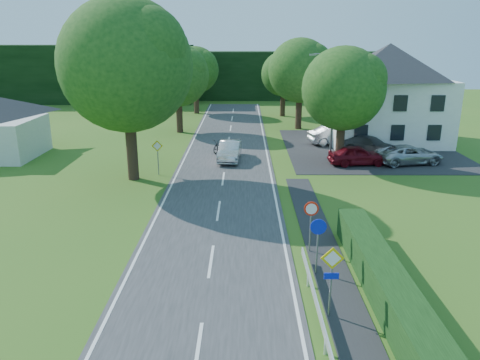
{
  "coord_description": "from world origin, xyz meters",
  "views": [
    {
      "loc": [
        1.38,
        -5.93,
        9.16
      ],
      "look_at": [
        1.18,
        18.04,
        1.78
      ],
      "focal_mm": 35.0,
      "sensor_mm": 36.0,
      "label": 1
    }
  ],
  "objects_px": {
    "parked_car_silver_a": "(336,135)",
    "parasol": "(341,137)",
    "streetlight": "(331,101)",
    "motorcycle": "(220,145)",
    "parked_car_silver_b": "(409,154)",
    "parked_car_red": "(357,155)",
    "parked_car_grey": "(370,145)",
    "moving_car": "(230,151)"
  },
  "relations": [
    {
      "from": "parked_car_silver_a",
      "to": "parasol",
      "type": "distance_m",
      "value": 1.65
    },
    {
      "from": "parked_car_silver_b",
      "to": "parasol",
      "type": "bearing_deg",
      "value": 28.3
    },
    {
      "from": "streetlight",
      "to": "parked_car_silver_b",
      "type": "height_order",
      "value": "streetlight"
    },
    {
      "from": "streetlight",
      "to": "parked_car_grey",
      "type": "bearing_deg",
      "value": 19.56
    },
    {
      "from": "parked_car_red",
      "to": "parasol",
      "type": "relative_size",
      "value": 1.99
    },
    {
      "from": "streetlight",
      "to": "parked_car_silver_a",
      "type": "xyz_separation_m",
      "value": [
        1.4,
        4.59,
        -3.64
      ]
    },
    {
      "from": "parked_car_red",
      "to": "streetlight",
      "type": "bearing_deg",
      "value": 30.24
    },
    {
      "from": "streetlight",
      "to": "motorcycle",
      "type": "xyz_separation_m",
      "value": [
        -8.67,
        1.53,
        -3.87
      ]
    },
    {
      "from": "motorcycle",
      "to": "parasol",
      "type": "height_order",
      "value": "parasol"
    },
    {
      "from": "parked_car_red",
      "to": "parasol",
      "type": "xyz_separation_m",
      "value": [
        -0.14,
        5.31,
        0.23
      ]
    },
    {
      "from": "moving_car",
      "to": "parked_car_silver_a",
      "type": "relative_size",
      "value": 0.93
    },
    {
      "from": "moving_car",
      "to": "motorcycle",
      "type": "height_order",
      "value": "moving_car"
    },
    {
      "from": "motorcycle",
      "to": "parked_car_silver_a",
      "type": "relative_size",
      "value": 0.44
    },
    {
      "from": "motorcycle",
      "to": "parked_car_red",
      "type": "xyz_separation_m",
      "value": [
        10.36,
        -3.89,
        0.17
      ]
    },
    {
      "from": "parked_car_red",
      "to": "motorcycle",
      "type": "bearing_deg",
      "value": 63.89
    },
    {
      "from": "parked_car_red",
      "to": "parked_car_grey",
      "type": "height_order",
      "value": "parked_car_red"
    },
    {
      "from": "parked_car_red",
      "to": "parked_car_silver_a",
      "type": "xyz_separation_m",
      "value": [
        -0.3,
        6.94,
        0.06
      ]
    },
    {
      "from": "streetlight",
      "to": "parked_car_silver_a",
      "type": "bearing_deg",
      "value": 73.08
    },
    {
      "from": "parked_car_silver_a",
      "to": "parked_car_grey",
      "type": "relative_size",
      "value": 1.03
    },
    {
      "from": "moving_car",
      "to": "parked_car_grey",
      "type": "relative_size",
      "value": 0.96
    },
    {
      "from": "moving_car",
      "to": "parked_car_silver_a",
      "type": "xyz_separation_m",
      "value": [
        9.16,
        5.64,
        0.05
      ]
    },
    {
      "from": "parked_car_red",
      "to": "parked_car_grey",
      "type": "xyz_separation_m",
      "value": [
        1.91,
        3.64,
        -0.05
      ]
    },
    {
      "from": "moving_car",
      "to": "parked_car_grey",
      "type": "xyz_separation_m",
      "value": [
        11.37,
        2.34,
        -0.06
      ]
    },
    {
      "from": "parked_car_silver_b",
      "to": "parasol",
      "type": "xyz_separation_m",
      "value": [
        -4.11,
        4.92,
        0.26
      ]
    },
    {
      "from": "motorcycle",
      "to": "parked_car_silver_a",
      "type": "distance_m",
      "value": 10.52
    },
    {
      "from": "motorcycle",
      "to": "parked_car_red",
      "type": "relative_size",
      "value": 0.5
    },
    {
      "from": "parked_car_grey",
      "to": "parked_car_silver_b",
      "type": "bearing_deg",
      "value": -108.87
    },
    {
      "from": "parked_car_silver_a",
      "to": "streetlight",
      "type": "bearing_deg",
      "value": 150.08
    },
    {
      "from": "parked_car_grey",
      "to": "parasol",
      "type": "relative_size",
      "value": 2.18
    },
    {
      "from": "parasol",
      "to": "parked_car_grey",
      "type": "bearing_deg",
      "value": -39.3
    },
    {
      "from": "parked_car_grey",
      "to": "streetlight",
      "type": "bearing_deg",
      "value": 148.2
    },
    {
      "from": "motorcycle",
      "to": "parked_car_red",
      "type": "height_order",
      "value": "parked_car_red"
    },
    {
      "from": "motorcycle",
      "to": "parked_car_red",
      "type": "bearing_deg",
      "value": 3.17
    },
    {
      "from": "parked_car_red",
      "to": "parked_car_silver_a",
      "type": "distance_m",
      "value": 6.95
    },
    {
      "from": "streetlight",
      "to": "parked_car_red",
      "type": "xyz_separation_m",
      "value": [
        1.7,
        -2.36,
        -3.71
      ]
    },
    {
      "from": "parked_car_red",
      "to": "parked_car_grey",
      "type": "distance_m",
      "value": 4.11
    },
    {
      "from": "streetlight",
      "to": "moving_car",
      "type": "xyz_separation_m",
      "value": [
        -7.76,
        -1.06,
        -3.69
      ]
    },
    {
      "from": "parked_car_red",
      "to": "parked_car_silver_b",
      "type": "distance_m",
      "value": 3.99
    },
    {
      "from": "streetlight",
      "to": "parasol",
      "type": "height_order",
      "value": "streetlight"
    },
    {
      "from": "streetlight",
      "to": "parked_car_red",
      "type": "height_order",
      "value": "streetlight"
    },
    {
      "from": "streetlight",
      "to": "moving_car",
      "type": "relative_size",
      "value": 1.8
    },
    {
      "from": "parasol",
      "to": "parked_car_silver_b",
      "type": "bearing_deg",
      "value": -50.09
    }
  ]
}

